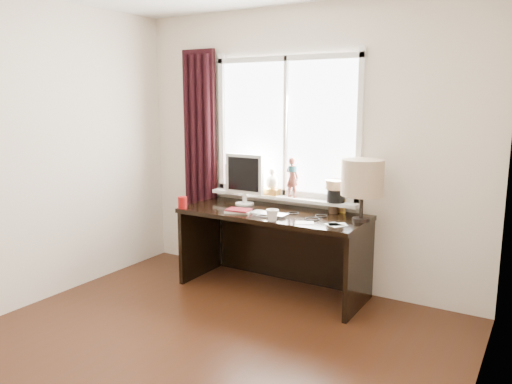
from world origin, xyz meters
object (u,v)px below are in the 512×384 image
Objects in this scene: red_cup at (183,203)px; mug at (272,215)px; monitor at (244,176)px; laptop at (269,214)px; table_lamp at (362,178)px; desk at (278,236)px.

mug is at bearing 0.00° from red_cup.
red_cup is 0.64m from monitor.
red_cup is at bearing -169.36° from laptop.
table_lamp reaches higher than mug.
mug is 0.96m from red_cup.
monitor reaches higher than mug.
desk is 3.47× the size of monitor.
red_cup is 0.22× the size of monitor.
mug is (0.12, -0.16, 0.04)m from laptop.
mug is at bearing -149.33° from table_lamp.
laptop is 0.67× the size of monitor.
monitor is at bearing 47.60° from red_cup.
monitor is at bearing 173.25° from desk.
monitor is (-0.56, 0.44, 0.22)m from mug.
laptop is 3.08× the size of mug.
red_cup is 0.94m from desk.
desk is at bearing -6.75° from monitor.
desk is (0.80, 0.40, -0.30)m from red_cup.
red_cup is at bearing 180.00° from mug.
monitor is at bearing 141.47° from mug.
laptop is 0.86m from table_lamp.
table_lamp is at bearing 15.84° from laptop.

